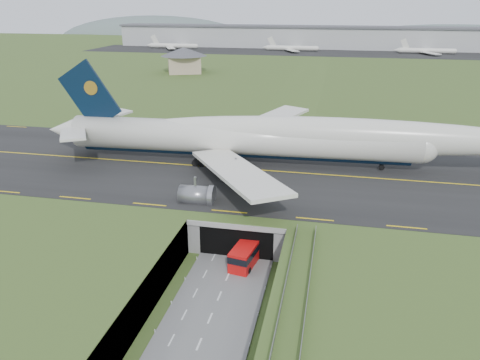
# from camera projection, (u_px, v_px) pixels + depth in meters

# --- Properties ---
(ground) EXTENTS (900.00, 900.00, 0.00)m
(ground) POSITION_uv_depth(u_px,v_px,m) (224.00, 285.00, 68.03)
(ground) COLOR #3A5120
(ground) RESTS_ON ground
(airfield_deck) EXTENTS (800.00, 800.00, 6.00)m
(airfield_deck) POSITION_uv_depth(u_px,v_px,m) (224.00, 267.00, 66.95)
(airfield_deck) COLOR gray
(airfield_deck) RESTS_ON ground
(trench_road) EXTENTS (12.00, 75.00, 0.20)m
(trench_road) POSITION_uv_depth(u_px,v_px,m) (211.00, 317.00, 61.15)
(trench_road) COLOR slate
(trench_road) RESTS_ON ground
(taxiway) EXTENTS (800.00, 44.00, 0.18)m
(taxiway) POSITION_uv_depth(u_px,v_px,m) (262.00, 171.00, 95.98)
(taxiway) COLOR black
(taxiway) RESTS_ON airfield_deck
(tunnel_portal) EXTENTS (17.00, 22.30, 6.00)m
(tunnel_portal) POSITION_uv_depth(u_px,v_px,m) (247.00, 216.00, 82.10)
(tunnel_portal) COLOR gray
(tunnel_portal) RESTS_ON ground
(guideway) EXTENTS (3.00, 53.00, 7.05)m
(guideway) POSITION_uv_depth(u_px,v_px,m) (286.00, 360.00, 46.56)
(guideway) COLOR #A8A8A3
(guideway) RESTS_ON ground
(jumbo_jet) EXTENTS (106.53, 66.25, 21.93)m
(jumbo_jet) POSITION_uv_depth(u_px,v_px,m) (277.00, 138.00, 97.29)
(jumbo_jet) COLOR silver
(jumbo_jet) RESTS_ON ground
(shuttle_tram) EXTENTS (4.44, 8.67, 3.36)m
(shuttle_tram) POSITION_uv_depth(u_px,v_px,m) (247.00, 253.00, 73.04)
(shuttle_tram) COLOR red
(shuttle_tram) RESTS_ON ground
(service_building) EXTENTS (28.33, 28.33, 11.93)m
(service_building) POSITION_uv_depth(u_px,v_px,m) (184.00, 58.00, 223.26)
(service_building) COLOR tan
(service_building) RESTS_ON ground
(cargo_terminal) EXTENTS (320.00, 67.00, 15.60)m
(cargo_terminal) POSITION_uv_depth(u_px,v_px,m) (322.00, 37.00, 336.52)
(cargo_terminal) COLOR #B2B2B2
(cargo_terminal) RESTS_ON ground
(distant_hills) EXTENTS (700.00, 91.00, 60.00)m
(distant_hills) POSITION_uv_depth(u_px,v_px,m) (394.00, 48.00, 449.91)
(distant_hills) COLOR slate
(distant_hills) RESTS_ON ground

